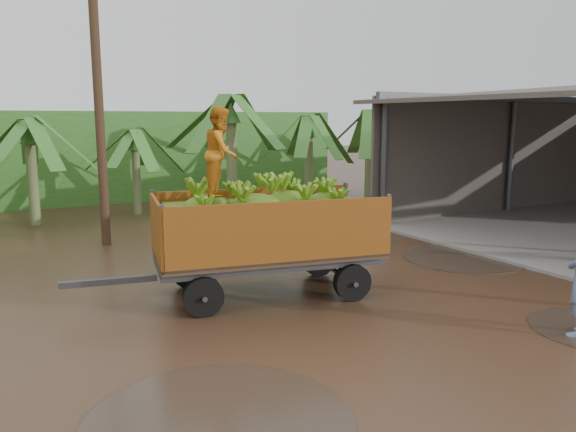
# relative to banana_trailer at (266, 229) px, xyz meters

# --- Properties ---
(ground) EXTENTS (100.00, 100.00, 0.00)m
(ground) POSITION_rel_banana_trailer_xyz_m (0.90, -1.44, -1.28)
(ground) COLOR black
(ground) RESTS_ON ground
(hedge_north) EXTENTS (22.00, 3.00, 3.60)m
(hedge_north) POSITION_rel_banana_trailer_xyz_m (-1.10, 14.56, 0.52)
(hedge_north) COLOR #2D661E
(hedge_north) RESTS_ON ground
(banana_trailer) EXTENTS (5.88, 2.79, 3.54)m
(banana_trailer) POSITION_rel_banana_trailer_xyz_m (0.00, 0.00, 0.00)
(banana_trailer) COLOR #B46419
(banana_trailer) RESTS_ON ground
(utility_pole) EXTENTS (1.20, 0.24, 8.50)m
(utility_pole) POSITION_rel_banana_trailer_xyz_m (-1.80, 5.85, 3.03)
(utility_pole) COLOR #47301E
(utility_pole) RESTS_ON ground
(banana_plants) EXTENTS (24.61, 20.82, 4.30)m
(banana_plants) POSITION_rel_banana_trailer_xyz_m (-3.51, 4.87, 0.59)
(banana_plants) COLOR #2D661E
(banana_plants) RESTS_ON ground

